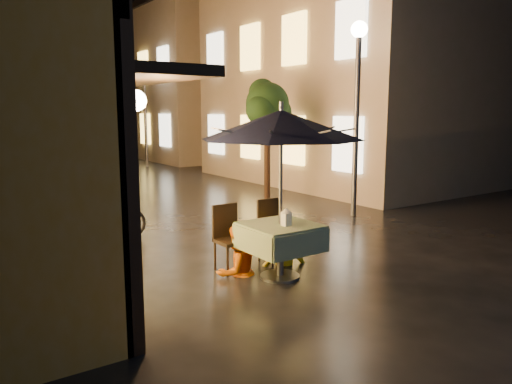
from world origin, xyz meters
TOP-DOWN VIEW (x-y plane):
  - ground at (0.00, 0.00)m, footprint 90.00×90.00m
  - east_building_near at (7.49, 6.50)m, footprint 7.30×9.30m
  - east_building_far at (7.49, 18.00)m, footprint 7.30×10.30m
  - street_tree at (2.41, 4.51)m, footprint 1.43×1.20m
  - streetlamp_near at (3.00, 2.00)m, footprint 0.36×0.36m
  - streetlamp_far at (3.00, 14.00)m, footprint 0.36×0.36m
  - cafe_table at (-0.94, -0.45)m, footprint 0.99×0.99m
  - patio_umbrella at (-0.94, -0.45)m, footprint 2.24×2.24m
  - cafe_chair_left at (-1.34, 0.29)m, footprint 0.42×0.42m
  - cafe_chair_right at (-0.54, 0.29)m, footprint 0.42×0.42m
  - table_lantern at (-0.94, -0.58)m, footprint 0.16×0.16m
  - person_orange at (-1.35, 0.06)m, footprint 0.73×0.59m
  - person_yellow at (-0.50, 0.06)m, footprint 0.99×0.75m
  - bicycle_0 at (-2.43, 2.99)m, footprint 1.76×0.92m
  - bicycle_1 at (-2.58, 4.38)m, footprint 1.85×1.15m
  - bicycle_2 at (-2.44, 4.83)m, footprint 1.71×0.73m
  - bicycle_3 at (-2.29, 6.54)m, footprint 1.68×0.50m
  - bicycle_4 at (-2.37, 7.62)m, footprint 1.85×1.01m
  - bicycle_5 at (-2.38, 8.89)m, footprint 1.80×0.65m
  - bicycle_6 at (-2.49, 9.33)m, footprint 1.61×0.61m

SIDE VIEW (x-z plane):
  - ground at x=0.00m, z-range 0.00..0.00m
  - bicycle_6 at x=-2.49m, z-range 0.00..0.84m
  - bicycle_2 at x=-2.44m, z-range 0.00..0.88m
  - bicycle_0 at x=-2.43m, z-range 0.00..0.88m
  - bicycle_4 at x=-2.37m, z-range 0.00..0.92m
  - bicycle_3 at x=-2.29m, z-range 0.00..1.00m
  - bicycle_5 at x=-2.38m, z-range 0.00..1.06m
  - cafe_chair_left at x=-1.34m, z-range 0.05..1.03m
  - cafe_chair_right at x=-0.54m, z-range 0.05..1.03m
  - bicycle_1 at x=-2.58m, z-range 0.00..1.08m
  - cafe_table at x=-0.94m, z-range 0.20..0.98m
  - person_yellow at x=-0.50m, z-range 0.00..1.36m
  - person_orange at x=-1.35m, z-range 0.00..1.39m
  - table_lantern at x=-0.94m, z-range 0.79..1.04m
  - patio_umbrella at x=-0.94m, z-range 0.92..3.38m
  - street_tree at x=2.41m, z-range 0.85..4.00m
  - streetlamp_near at x=3.00m, z-range 0.80..5.03m
  - streetlamp_far at x=3.00m, z-range 0.80..5.03m
  - east_building_near at x=7.49m, z-range 0.01..6.81m
  - east_building_far at x=7.49m, z-range 0.01..7.31m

